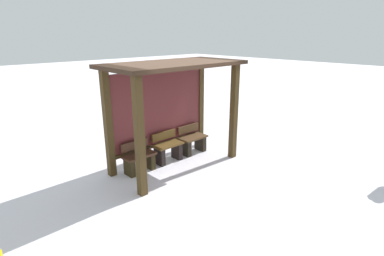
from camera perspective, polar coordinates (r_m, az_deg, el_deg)
The scene contains 5 objects.
ground_plane at distance 7.42m, azimuth -2.99°, elevation -7.04°, with size 60.00×60.00×0.00m, color white.
bus_shelter at distance 7.05m, azimuth -4.41°, elevation 6.73°, with size 3.22×1.61×2.48m.
bench_left_inside at distance 7.07m, azimuth -10.05°, elevation -5.90°, with size 0.76×0.37×0.72m.
bench_center_inside at distance 7.53m, azimuth -4.63°, elevation -4.08°, with size 0.76×0.37×0.75m.
bench_right_inside at distance 8.06m, azimuth 0.10°, elevation -2.59°, with size 0.76×0.41×0.74m.
Camera 1 is at (-4.37, -5.15, 3.09)m, focal length 28.00 mm.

